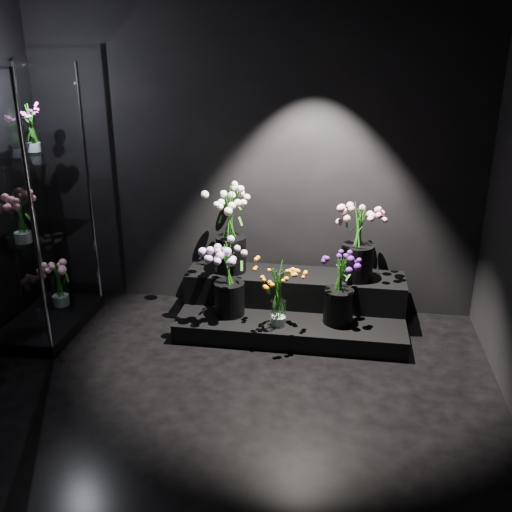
# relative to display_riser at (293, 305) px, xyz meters

# --- Properties ---
(floor) EXTENTS (4.00, 4.00, 0.00)m
(floor) POSITION_rel_display_riser_xyz_m (-0.42, -1.62, -0.18)
(floor) COLOR black
(floor) RESTS_ON ground
(wall_back) EXTENTS (4.00, 0.00, 4.00)m
(wall_back) POSITION_rel_display_riser_xyz_m (-0.42, 0.38, 1.22)
(wall_back) COLOR black
(wall_back) RESTS_ON floor
(display_riser) EXTENTS (1.91, 0.85, 0.43)m
(display_riser) POSITION_rel_display_riser_xyz_m (0.00, 0.00, 0.00)
(display_riser) COLOR black
(display_riser) RESTS_ON floor
(display_case) EXTENTS (0.60, 1.00, 2.19)m
(display_case) POSITION_rel_display_riser_xyz_m (-2.10, -0.40, 0.92)
(display_case) COLOR black
(display_case) RESTS_ON floor
(bouquet_orange_bells) EXTENTS (0.37, 0.37, 0.54)m
(bouquet_orange_bells) POSITION_rel_display_riser_xyz_m (-0.09, -0.36, 0.26)
(bouquet_orange_bells) COLOR white
(bouquet_orange_bells) RESTS_ON display_riser
(bouquet_lilac) EXTENTS (0.46, 0.46, 0.64)m
(bouquet_lilac) POSITION_rel_display_riser_xyz_m (-0.52, -0.22, 0.35)
(bouquet_lilac) COLOR black
(bouquet_lilac) RESTS_ON display_riser
(bouquet_purple) EXTENTS (0.39, 0.39, 0.60)m
(bouquet_purple) POSITION_rel_display_riser_xyz_m (0.39, -0.23, 0.31)
(bouquet_purple) COLOR black
(bouquet_purple) RESTS_ON display_riser
(bouquet_cream_roses) EXTENTS (0.45, 0.45, 0.76)m
(bouquet_cream_roses) POSITION_rel_display_riser_xyz_m (-0.57, 0.10, 0.68)
(bouquet_cream_roses) COLOR black
(bouquet_cream_roses) RESTS_ON display_riser
(bouquet_pink_roses) EXTENTS (0.46, 0.46, 0.67)m
(bouquet_pink_roses) POSITION_rel_display_riser_xyz_m (0.53, 0.09, 0.63)
(bouquet_pink_roses) COLOR black
(bouquet_pink_roses) RESTS_ON display_riser
(bouquet_case_pink) EXTENTS (0.38, 0.38, 0.41)m
(bouquet_case_pink) POSITION_rel_display_riser_xyz_m (-2.10, -0.60, 0.90)
(bouquet_case_pink) COLOR white
(bouquet_case_pink) RESTS_ON display_case
(bouquet_case_magenta) EXTENTS (0.27, 0.27, 0.38)m
(bouquet_case_magenta) POSITION_rel_display_riser_xyz_m (-2.12, -0.22, 1.52)
(bouquet_case_magenta) COLOR white
(bouquet_case_magenta) RESTS_ON display_case
(bouquet_case_base_pink) EXTENTS (0.34, 0.34, 0.43)m
(bouquet_case_base_pink) POSITION_rel_display_riser_xyz_m (-2.09, -0.17, 0.16)
(bouquet_case_base_pink) COLOR white
(bouquet_case_base_pink) RESTS_ON display_case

